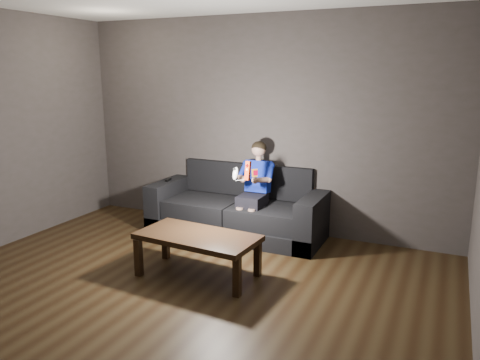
% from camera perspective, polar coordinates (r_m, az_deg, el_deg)
% --- Properties ---
extents(floor, '(5.00, 5.00, 0.00)m').
position_cam_1_polar(floor, '(4.22, -11.07, -15.56)').
color(floor, black).
rests_on(floor, ground).
extents(back_wall, '(5.00, 0.04, 2.70)m').
position_cam_1_polar(back_wall, '(5.94, 2.50, 6.71)').
color(back_wall, '#3A3532').
rests_on(back_wall, ground).
extents(sofa, '(2.20, 0.95, 0.85)m').
position_cam_1_polar(sofa, '(5.95, -0.17, -3.84)').
color(sofa, black).
rests_on(sofa, floor).
extents(child, '(0.44, 0.54, 1.07)m').
position_cam_1_polar(child, '(5.68, 1.86, -0.14)').
color(child, black).
rests_on(child, sofa).
extents(wii_remote_red, '(0.06, 0.08, 0.22)m').
position_cam_1_polar(wii_remote_red, '(5.23, 0.95, 1.15)').
color(wii_remote_red, red).
rests_on(wii_remote_red, child).
extents(nunchuk_white, '(0.08, 0.11, 0.16)m').
position_cam_1_polar(nunchuk_white, '(5.31, -0.56, 0.80)').
color(nunchuk_white, white).
rests_on(nunchuk_white, child).
extents(wii_remote_black, '(0.07, 0.15, 0.03)m').
position_cam_1_polar(wii_remote_black, '(6.26, -8.74, 0.05)').
color(wii_remote_black, black).
rests_on(wii_remote_black, sofa).
extents(coffee_table, '(1.24, 0.69, 0.44)m').
position_cam_1_polar(coffee_table, '(4.69, -5.19, -7.30)').
color(coffee_table, black).
rests_on(coffee_table, floor).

